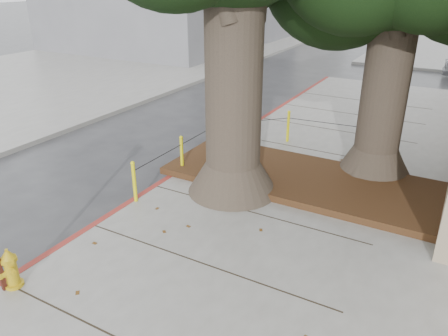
# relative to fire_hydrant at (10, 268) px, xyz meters

# --- Properties ---
(ground) EXTENTS (140.00, 140.00, 0.00)m
(ground) POSITION_rel_fire_hydrant_xyz_m (1.75, 1.97, -0.49)
(ground) COLOR #28282B
(ground) RESTS_ON ground
(sidewalk_opposite) EXTENTS (14.00, 60.00, 0.15)m
(sidewalk_opposite) POSITION_rel_fire_hydrant_xyz_m (-12.25, 11.97, -0.41)
(sidewalk_opposite) COLOR slate
(sidewalk_opposite) RESTS_ON ground
(curb_red) EXTENTS (0.14, 26.00, 0.16)m
(curb_red) POSITION_rel_fire_hydrant_xyz_m (-0.25, 4.47, -0.41)
(curb_red) COLOR maroon
(curb_red) RESTS_ON ground
(planter_bed) EXTENTS (6.40, 2.60, 0.16)m
(planter_bed) POSITION_rel_fire_hydrant_xyz_m (2.65, 5.87, -0.26)
(planter_bed) COLOR black
(planter_bed) RESTS_ON sidewalk_main
(bollard_ring) EXTENTS (3.79, 5.39, 0.95)m
(bollard_ring) POSITION_rel_fire_hydrant_xyz_m (0.88, 6.35, 0.18)
(bollard_ring) COLOR yellow
(bollard_ring) RESTS_ON sidewalk_main
(fire_hydrant) EXTENTS (0.38, 0.38, 0.69)m
(fire_hydrant) POSITION_rel_fire_hydrant_xyz_m (0.00, 0.00, 0.00)
(fire_hydrant) COLOR gold
(fire_hydrant) RESTS_ON sidewalk_main
(car_dark) EXTENTS (1.93, 4.38, 1.25)m
(car_dark) POSITION_rel_fire_hydrant_xyz_m (-7.76, 20.46, 0.14)
(car_dark) COLOR black
(car_dark) RESTS_ON ground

